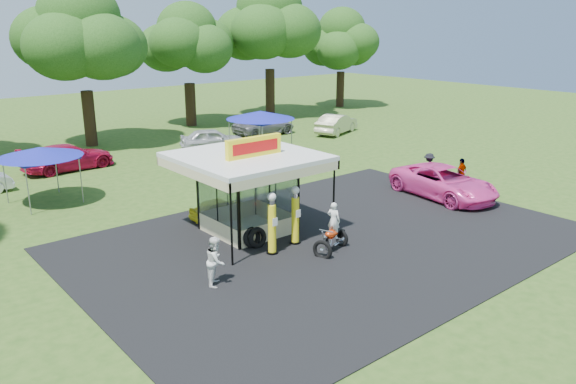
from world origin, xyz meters
The scene contains 23 objects.
ground centered at (0.00, 0.00, 0.00)m, with size 120.00×120.00×0.00m, color #2C4E18.
asphalt_apron centered at (0.00, 2.00, 0.02)m, with size 20.00×14.00×0.04m, color black.
gas_station_kiosk centered at (-2.00, 4.99, 1.78)m, with size 5.40×5.40×4.18m.
gas_pump_left centered at (-2.73, 2.41, 1.18)m, with size 0.46×0.46×2.47m.
gas_pump_right centered at (-1.37, 2.64, 1.16)m, with size 0.45×0.45×2.42m.
motorcycle centered at (-0.73, 1.16, 0.80)m, with size 1.81×1.31×2.05m.
spare_tires centered at (-2.87, 3.35, 0.42)m, with size 1.03×0.64×0.87m.
a_frame_sign centered at (7.92, 1.14, 0.48)m, with size 0.58×0.63×0.95m.
kiosk_car centered at (-2.00, 7.20, 0.48)m, with size 1.13×2.82×0.96m, color yellow.
pink_sedan centered at (8.55, 2.67, 0.81)m, with size 2.67×5.80×1.61m, color #FF45AB.
spectator_west centered at (-5.82, 1.54, 0.86)m, with size 0.84×0.65×1.72m, color white.
spectator_east_a centered at (10.22, 4.86, 0.84)m, with size 1.09×0.63×1.68m, color black.
spectator_east_b centered at (10.79, 3.14, 0.81)m, with size 0.95×0.40×1.62m, color gray.
bg_car_b centered at (-4.20, 20.57, 0.79)m, with size 2.20×5.42×1.57m, color #AD0D32.
bg_car_c centered at (5.58, 19.83, 0.76)m, with size 1.80×4.46×1.52m, color #B6B6BB.
bg_car_d centered at (11.78, 21.99, 0.72)m, with size 2.38×5.17×1.44m, color #605F62.
bg_car_e centered at (16.64, 18.72, 0.79)m, with size 1.66×4.77×1.57m, color #C1BE93.
tent_west centered at (-7.40, 14.67, 2.55)m, with size 4.03×4.03×2.81m.
tent_east centered at (6.73, 15.71, 2.82)m, with size 4.46×4.46×3.11m.
oak_far_c centered at (-0.44, 26.68, 7.12)m, with size 9.51×9.51×11.21m.
oak_far_d centered at (9.49, 29.48, 6.45)m, with size 8.50×8.50×10.12m.
oak_far_e centered at (18.12, 29.34, 7.87)m, with size 10.35×10.35×12.32m.
oak_far_f centered at (27.78, 29.59, 6.43)m, with size 8.31×8.31×10.01m.
Camera 1 is at (-15.04, -13.42, 8.50)m, focal length 35.00 mm.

